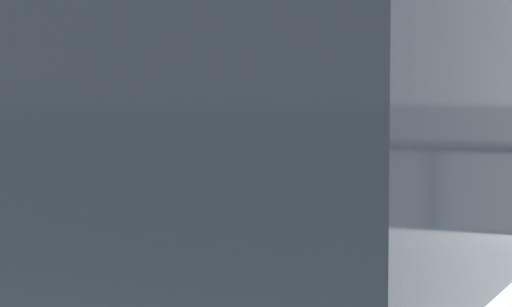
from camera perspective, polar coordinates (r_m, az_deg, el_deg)
name	(u,v)px	position (r m, az deg, el deg)	size (l,w,h in m)	color
parking_meter	(341,198)	(3.94, 4.68, -2.48)	(0.16, 0.17, 1.46)	slate
pedestrian_at_meter	(254,198)	(4.35, -0.13, -2.44)	(0.74, 0.46, 1.73)	#1E233F
background_railing	(406,195)	(6.13, 8.23, -2.26)	(24.06, 0.06, 1.15)	black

